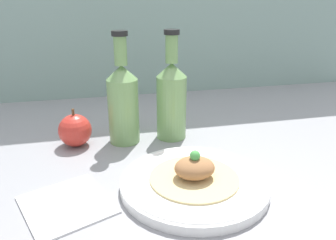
{
  "coord_description": "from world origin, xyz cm",
  "views": [
    {
      "loc": [
        -15.94,
        -66.16,
        35.27
      ],
      "look_at": [
        -1.04,
        -1.27,
        9.65
      ],
      "focal_mm": 35.0,
      "sensor_mm": 36.0,
      "label": 1
    }
  ],
  "objects_px": {
    "cider_bottle_left": "(123,101)",
    "apple": "(75,130)",
    "plated_food": "(194,171)",
    "cider_bottle_right": "(171,98)",
    "plate": "(194,182)"
  },
  "relations": [
    {
      "from": "plate",
      "to": "cider_bottle_right",
      "type": "bearing_deg",
      "value": 86.87
    },
    {
      "from": "plated_food",
      "to": "apple",
      "type": "height_order",
      "value": "apple"
    },
    {
      "from": "cider_bottle_right",
      "to": "apple",
      "type": "xyz_separation_m",
      "value": [
        -0.24,
        0.0,
        -0.07
      ]
    },
    {
      "from": "cider_bottle_right",
      "to": "cider_bottle_left",
      "type": "bearing_deg",
      "value": 180.0
    },
    {
      "from": "plated_food",
      "to": "plate",
      "type": "bearing_deg",
      "value": 180.0
    },
    {
      "from": "cider_bottle_right",
      "to": "apple",
      "type": "height_order",
      "value": "cider_bottle_right"
    },
    {
      "from": "cider_bottle_left",
      "to": "cider_bottle_right",
      "type": "distance_m",
      "value": 0.12
    },
    {
      "from": "plated_food",
      "to": "apple",
      "type": "xyz_separation_m",
      "value": [
        -0.23,
        0.25,
        0.01
      ]
    },
    {
      "from": "plated_food",
      "to": "apple",
      "type": "bearing_deg",
      "value": 132.85
    },
    {
      "from": "plate",
      "to": "cider_bottle_right",
      "type": "xyz_separation_m",
      "value": [
        0.01,
        0.25,
        0.1
      ]
    },
    {
      "from": "plate",
      "to": "cider_bottle_left",
      "type": "relative_size",
      "value": 1.04
    },
    {
      "from": "plate",
      "to": "cider_bottle_left",
      "type": "distance_m",
      "value": 0.29
    },
    {
      "from": "cider_bottle_left",
      "to": "apple",
      "type": "relative_size",
      "value": 2.87
    },
    {
      "from": "cider_bottle_left",
      "to": "cider_bottle_right",
      "type": "height_order",
      "value": "same"
    },
    {
      "from": "cider_bottle_left",
      "to": "cider_bottle_right",
      "type": "bearing_deg",
      "value": 0.0
    }
  ]
}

